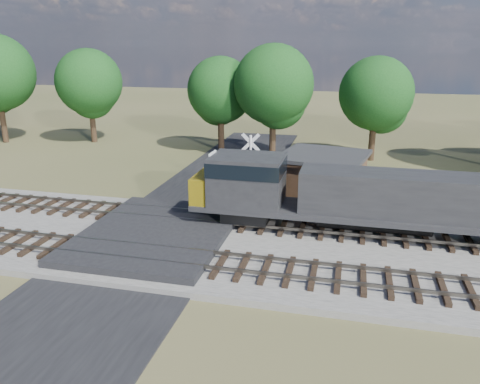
# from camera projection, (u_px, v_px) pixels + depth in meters

# --- Properties ---
(ground) EXTENTS (160.00, 160.00, 0.00)m
(ground) POSITION_uv_depth(u_px,v_px,m) (153.00, 245.00, 23.01)
(ground) COLOR #474D29
(ground) RESTS_ON ground
(ballast_bed) EXTENTS (140.00, 10.00, 0.30)m
(ballast_bed) POSITION_uv_depth(u_px,v_px,m) (362.00, 258.00, 21.20)
(ballast_bed) COLOR gray
(ballast_bed) RESTS_ON ground
(road) EXTENTS (7.00, 60.00, 0.08)m
(road) POSITION_uv_depth(u_px,v_px,m) (153.00, 244.00, 23.00)
(road) COLOR black
(road) RESTS_ON ground
(crossing_panel) EXTENTS (7.00, 9.00, 0.62)m
(crossing_panel) POSITION_uv_depth(u_px,v_px,m) (157.00, 235.00, 23.38)
(crossing_panel) COLOR #262628
(crossing_panel) RESTS_ON ground
(track_near) EXTENTS (140.00, 2.60, 0.33)m
(track_near) POSITION_uv_depth(u_px,v_px,m) (201.00, 261.00, 20.33)
(track_near) COLOR black
(track_near) RESTS_ON ballast_bed
(track_far) EXTENTS (140.00, 2.60, 0.33)m
(track_far) POSITION_uv_depth(u_px,v_px,m) (230.00, 221.00, 24.97)
(track_far) COLOR black
(track_far) RESTS_ON ballast_bed
(crossing_signal_far) EXTENTS (1.79, 0.39, 4.45)m
(crossing_signal_far) POSITION_uv_depth(u_px,v_px,m) (249.00, 176.00, 28.17)
(crossing_signal_far) COLOR silver
(crossing_signal_far) RESTS_ON ground
(equipment_shed) EXTENTS (5.66, 5.66, 3.28)m
(equipment_shed) POSITION_uv_depth(u_px,v_px,m) (322.00, 180.00, 27.87)
(equipment_shed) COLOR #422E1C
(equipment_shed) RESTS_ON ground
(treeline) EXTENTS (82.73, 10.65, 11.99)m
(treeline) POSITION_uv_depth(u_px,v_px,m) (407.00, 79.00, 36.93)
(treeline) COLOR black
(treeline) RESTS_ON ground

